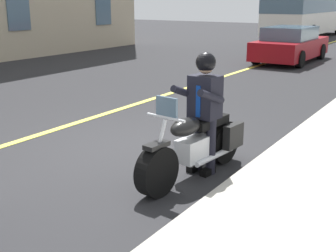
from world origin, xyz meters
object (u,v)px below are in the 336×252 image
motorcycle_main (196,146)px  bus_near (309,8)px  car_dark (290,45)px  rider_main (204,103)px

motorcycle_main → bus_near: bus_near is taller
motorcycle_main → car_dark: 12.75m
rider_main → car_dark: bearing=-167.2°
rider_main → car_dark: 12.57m
motorcycle_main → bus_near: bearing=-167.0°
motorcycle_main → rider_main: rider_main is taller
rider_main → bus_near: (-24.74, -5.76, 0.84)m
motorcycle_main → bus_near: 25.62m
bus_near → car_dark: 12.90m
motorcycle_main → car_dark: (-12.44, -2.78, 0.24)m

